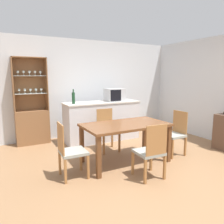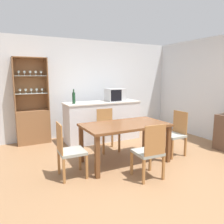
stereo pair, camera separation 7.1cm
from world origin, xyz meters
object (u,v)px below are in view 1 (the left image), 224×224
(dining_chair_head_near, at_px, (151,152))
(microwave, at_px, (115,95))
(display_cabinet, at_px, (32,119))
(dining_table, at_px, (125,128))
(dining_chair_side_right_near, at_px, (174,134))
(dining_chair_head_far, at_px, (107,130))
(wine_bottle, at_px, (73,98))
(dining_chair_side_left_near, at_px, (70,151))

(dining_chair_head_near, xyz_separation_m, microwave, (0.60, 2.26, 0.69))
(display_cabinet, bearing_deg, microwave, -15.23)
(display_cabinet, relative_size, dining_chair_head_near, 2.26)
(dining_table, xyz_separation_m, dining_chair_side_right_near, (1.10, -0.13, -0.21))
(microwave, bearing_deg, dining_chair_head_far, -128.53)
(display_cabinet, bearing_deg, wine_bottle, -34.53)
(microwave, bearing_deg, dining_chair_head_near, -104.87)
(dining_chair_head_far, bearing_deg, dining_chair_side_right_near, 144.29)
(dining_chair_head_near, relative_size, wine_bottle, 2.67)
(dining_chair_side_left_near, bearing_deg, dining_chair_head_far, 130.35)
(microwave, bearing_deg, dining_table, -111.68)
(dining_table, bearing_deg, dining_chair_head_far, 89.81)
(dining_chair_head_near, height_order, microwave, microwave)
(display_cabinet, relative_size, dining_table, 1.29)
(dining_chair_side_right_near, height_order, wine_bottle, wine_bottle)
(dining_chair_head_far, distance_m, dining_chair_side_right_near, 1.41)
(display_cabinet, distance_m, dining_chair_head_near, 3.11)
(display_cabinet, relative_size, microwave, 4.38)
(dining_chair_head_near, height_order, wine_bottle, wine_bottle)
(dining_chair_side_right_near, bearing_deg, dining_table, 81.14)
(dining_chair_side_left_near, xyz_separation_m, dining_chair_head_far, (1.11, 0.89, 0.00))
(dining_chair_side_left_near, height_order, wine_bottle, wine_bottle)
(dining_chair_head_near, bearing_deg, display_cabinet, 118.62)
(dining_chair_head_far, relative_size, microwave, 1.94)
(display_cabinet, height_order, dining_table, display_cabinet)
(dining_table, height_order, microwave, microwave)
(dining_table, height_order, wine_bottle, wine_bottle)
(dining_chair_head_near, bearing_deg, dining_chair_side_left_near, 153.15)
(dining_chair_head_far, bearing_deg, dining_chair_head_near, 92.88)
(wine_bottle, bearing_deg, display_cabinet, 145.47)
(dining_table, bearing_deg, microwave, 68.32)
(dining_chair_head_near, xyz_separation_m, wine_bottle, (-0.51, 2.21, 0.67))
(dining_chair_side_left_near, relative_size, wine_bottle, 2.67)
(dining_chair_side_right_near, height_order, microwave, microwave)
(dining_table, distance_m, dining_chair_head_far, 0.78)
(dining_table, bearing_deg, dining_chair_side_right_near, -6.68)
(microwave, distance_m, wine_bottle, 1.11)
(dining_chair_head_far, bearing_deg, display_cabinet, -40.23)
(wine_bottle, bearing_deg, dining_table, -70.69)
(display_cabinet, height_order, dining_chair_head_near, display_cabinet)
(dining_chair_side_left_near, relative_size, dining_chair_head_far, 1.00)
(dining_chair_side_right_near, distance_m, microwave, 1.85)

